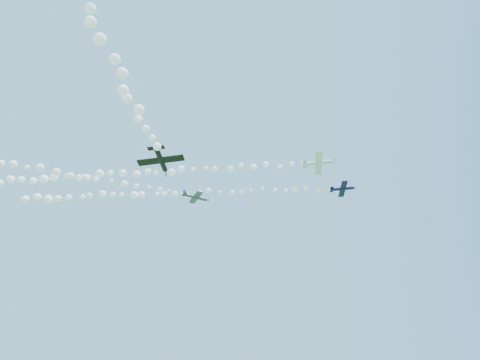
# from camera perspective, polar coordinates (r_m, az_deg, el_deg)

# --- Properties ---
(plane_white) EXTENTS (7.88, 7.95, 2.46)m
(plane_white) POSITION_cam_1_polar(r_m,az_deg,el_deg) (96.67, 11.08, 2.43)
(plane_white) COLOR white
(smoke_trail_white) EXTENTS (84.80, 4.59, 3.22)m
(smoke_trail_white) POSITION_cam_1_polar(r_m,az_deg,el_deg) (101.84, -14.76, 0.92)
(smoke_trail_white) COLOR white
(plane_navy) EXTENTS (6.35, 6.53, 1.68)m
(plane_navy) POSITION_cam_1_polar(r_m,az_deg,el_deg) (96.14, 14.39, -1.20)
(plane_navy) COLOR #0C0D38
(smoke_trail_navy) EXTENTS (74.45, 3.94, 2.52)m
(smoke_trail_navy) POSITION_cam_1_polar(r_m,az_deg,el_deg) (96.12, -9.08, -1.95)
(smoke_trail_navy) COLOR white
(plane_grey) EXTENTS (6.20, 6.58, 2.30)m
(plane_grey) POSITION_cam_1_polar(r_m,az_deg,el_deg) (91.54, -6.33, -2.43)
(plane_grey) COLOR #393F54
(plane_black) EXTENTS (7.15, 6.88, 2.55)m
(plane_black) POSITION_cam_1_polar(r_m,az_deg,el_deg) (62.64, -11.20, 2.87)
(plane_black) COLOR black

